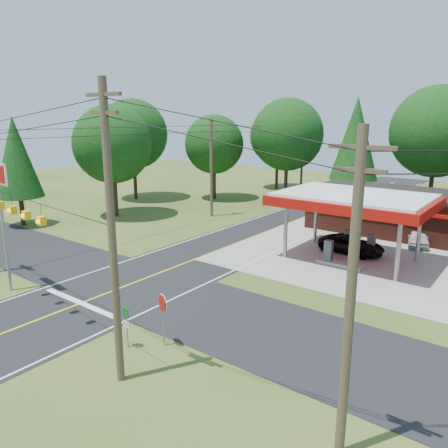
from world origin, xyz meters
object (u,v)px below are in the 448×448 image
Objects in this scene: suv_car at (351,245)px; octagonal_stop_sign at (163,307)px; gas_canopy at (354,202)px; sedan_car at (418,237)px.

suv_car is 18.70m from octagonal_stop_sign.
suv_car is at bearing 108.43° from gas_canopy.
octagonal_stop_sign is (-1.50, -18.59, 1.22)m from suv_car.
suv_car is at bearing -140.26° from sedan_car.
gas_canopy reaches higher than sedan_car.
gas_canopy is at bearing -130.61° from sedan_car.
octagonal_stop_sign reaches higher than sedan_car.
sedan_car is 1.53× the size of octagonal_stop_sign.
gas_canopy is at bearing 83.33° from octagonal_stop_sign.
octagonal_stop_sign reaches higher than suv_car.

